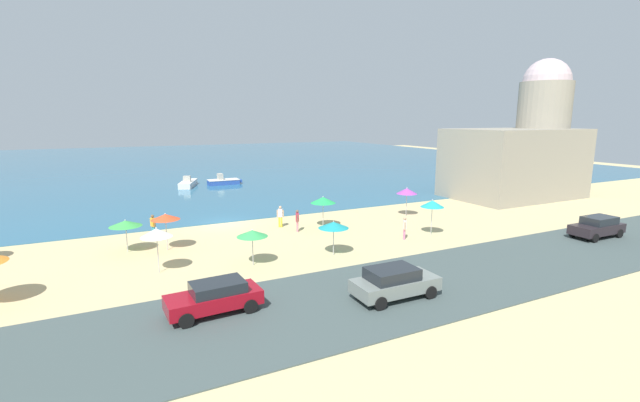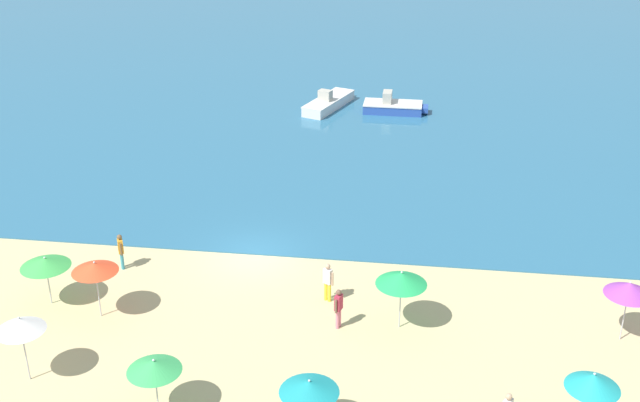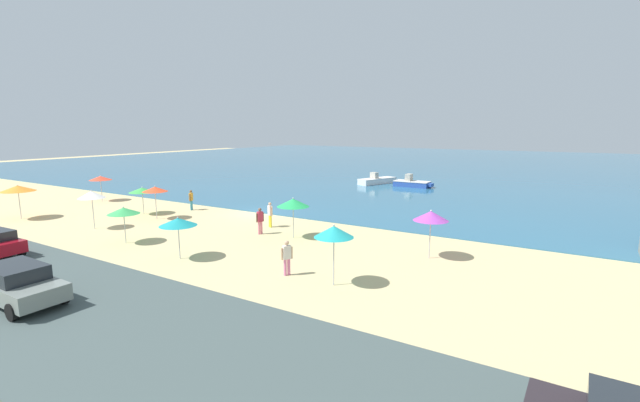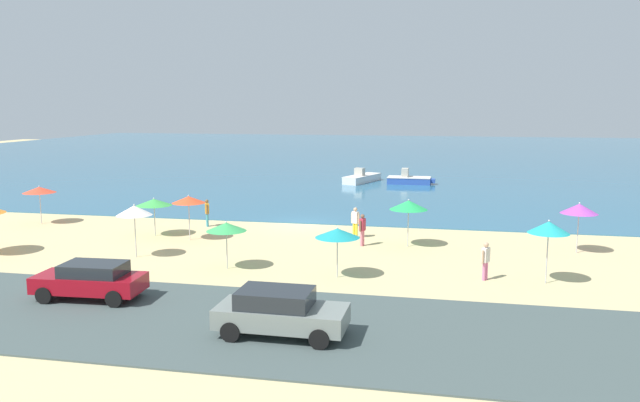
{
  "view_description": "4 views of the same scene",
  "coord_description": "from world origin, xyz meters",
  "px_view_note": "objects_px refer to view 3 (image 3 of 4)",
  "views": [
    {
      "loc": [
        -8.22,
        -34.56,
        8.54
      ],
      "look_at": [
        7.03,
        -4.01,
        1.96
      ],
      "focal_mm": 24.0,
      "sensor_mm": 36.0,
      "label": 1
    },
    {
      "loc": [
        7.23,
        -31.59,
        17.97
      ],
      "look_at": [
        2.7,
        2.44,
        1.78
      ],
      "focal_mm": 45.0,
      "sensor_mm": 36.0,
      "label": 2
    },
    {
      "loc": [
        21.7,
        -26.05,
        6.77
      ],
      "look_at": [
        5.95,
        -0.39,
        1.57
      ],
      "focal_mm": 24.0,
      "sensor_mm": 36.0,
      "label": 3
    },
    {
      "loc": [
        8.78,
        -37.4,
        7.46
      ],
      "look_at": [
        1.84,
        -3.75,
        2.09
      ],
      "focal_mm": 35.0,
      "sensor_mm": 36.0,
      "label": 4
    }
  ],
  "objects_px": {
    "beach_umbrella_7": "(431,216)",
    "beach_umbrella_2": "(18,188)",
    "skiff_nearshore": "(377,180)",
    "skiff_offshore": "(412,183)",
    "bather_3": "(287,256)",
    "bather_1": "(270,213)",
    "beach_umbrella_6": "(100,178)",
    "bather_0": "(191,199)",
    "bather_2": "(260,219)",
    "beach_umbrella_8": "(178,222)",
    "beach_umbrella_1": "(293,203)",
    "beach_umbrella_9": "(123,211)",
    "beach_umbrella_5": "(155,189)",
    "parked_car_1": "(18,284)",
    "beach_umbrella_0": "(142,190)",
    "beach_umbrella_4": "(92,195)",
    "beach_umbrella_3": "(334,232)"
  },
  "relations": [
    {
      "from": "beach_umbrella_6",
      "to": "bather_2",
      "type": "bearing_deg",
      "value": -5.81
    },
    {
      "from": "beach_umbrella_2",
      "to": "skiff_offshore",
      "type": "relative_size",
      "value": 0.59
    },
    {
      "from": "skiff_nearshore",
      "to": "skiff_offshore",
      "type": "distance_m",
      "value": 4.49
    },
    {
      "from": "skiff_offshore",
      "to": "beach_umbrella_9",
      "type": "bearing_deg",
      "value": -101.03
    },
    {
      "from": "beach_umbrella_5",
      "to": "beach_umbrella_7",
      "type": "bearing_deg",
      "value": 3.03
    },
    {
      "from": "beach_umbrella_1",
      "to": "beach_umbrella_5",
      "type": "relative_size",
      "value": 1.01
    },
    {
      "from": "beach_umbrella_5",
      "to": "skiff_offshore",
      "type": "bearing_deg",
      "value": 68.69
    },
    {
      "from": "beach_umbrella_0",
      "to": "bather_3",
      "type": "height_order",
      "value": "beach_umbrella_0"
    },
    {
      "from": "beach_umbrella_2",
      "to": "beach_umbrella_7",
      "type": "xyz_separation_m",
      "value": [
        29.17,
        6.36,
        -0.04
      ]
    },
    {
      "from": "beach_umbrella_3",
      "to": "skiff_offshore",
      "type": "relative_size",
      "value": 0.62
    },
    {
      "from": "beach_umbrella_6",
      "to": "beach_umbrella_9",
      "type": "distance_m",
      "value": 17.19
    },
    {
      "from": "beach_umbrella_1",
      "to": "bather_1",
      "type": "distance_m",
      "value": 3.63
    },
    {
      "from": "bather_0",
      "to": "beach_umbrella_6",
      "type": "bearing_deg",
      "value": -173.35
    },
    {
      "from": "beach_umbrella_7",
      "to": "bather_0",
      "type": "relative_size",
      "value": 1.54
    },
    {
      "from": "beach_umbrella_2",
      "to": "skiff_nearshore",
      "type": "relative_size",
      "value": 0.46
    },
    {
      "from": "beach_umbrella_8",
      "to": "bather_1",
      "type": "bearing_deg",
      "value": 92.98
    },
    {
      "from": "beach_umbrella_7",
      "to": "beach_umbrella_2",
      "type": "bearing_deg",
      "value": -167.7
    },
    {
      "from": "bather_3",
      "to": "skiff_offshore",
      "type": "xyz_separation_m",
      "value": [
        -5.19,
        31.62,
        -0.48
      ]
    },
    {
      "from": "bather_1",
      "to": "beach_umbrella_6",
      "type": "bearing_deg",
      "value": 179.37
    },
    {
      "from": "skiff_offshore",
      "to": "beach_umbrella_8",
      "type": "bearing_deg",
      "value": -91.89
    },
    {
      "from": "beach_umbrella_5",
      "to": "bather_3",
      "type": "relative_size",
      "value": 1.52
    },
    {
      "from": "bather_2",
      "to": "skiff_offshore",
      "type": "bearing_deg",
      "value": 88.18
    },
    {
      "from": "beach_umbrella_1",
      "to": "bather_1",
      "type": "height_order",
      "value": "beach_umbrella_1"
    },
    {
      "from": "beach_umbrella_9",
      "to": "beach_umbrella_5",
      "type": "bearing_deg",
      "value": 127.58
    },
    {
      "from": "beach_umbrella_0",
      "to": "beach_umbrella_9",
      "type": "bearing_deg",
      "value": -42.68
    },
    {
      "from": "bather_1",
      "to": "skiff_nearshore",
      "type": "xyz_separation_m",
      "value": [
        -2.98,
        24.66,
        -0.53
      ]
    },
    {
      "from": "beach_umbrella_2",
      "to": "skiff_nearshore",
      "type": "bearing_deg",
      "value": 65.54
    },
    {
      "from": "skiff_offshore",
      "to": "bather_3",
      "type": "bearing_deg",
      "value": -80.67
    },
    {
      "from": "beach_umbrella_2",
      "to": "bather_2",
      "type": "xyz_separation_m",
      "value": [
        18.33,
        5.74,
        -1.34
      ]
    },
    {
      "from": "bather_3",
      "to": "skiff_offshore",
      "type": "bearing_deg",
      "value": 99.33
    },
    {
      "from": "beach_umbrella_9",
      "to": "parked_car_1",
      "type": "xyz_separation_m",
      "value": [
        4.6,
        -7.66,
        -1.09
      ]
    },
    {
      "from": "beach_umbrella_4",
      "to": "beach_umbrella_9",
      "type": "distance_m",
      "value": 5.28
    },
    {
      "from": "beach_umbrella_5",
      "to": "bather_1",
      "type": "xyz_separation_m",
      "value": [
        8.91,
        2.34,
        -1.27
      ]
    },
    {
      "from": "beach_umbrella_0",
      "to": "beach_umbrella_2",
      "type": "height_order",
      "value": "beach_umbrella_2"
    },
    {
      "from": "bather_0",
      "to": "bather_2",
      "type": "bearing_deg",
      "value": -18.35
    },
    {
      "from": "beach_umbrella_2",
      "to": "parked_car_1",
      "type": "height_order",
      "value": "beach_umbrella_2"
    },
    {
      "from": "beach_umbrella_1",
      "to": "skiff_nearshore",
      "type": "height_order",
      "value": "beach_umbrella_1"
    },
    {
      "from": "beach_umbrella_7",
      "to": "bather_1",
      "type": "bearing_deg",
      "value": 173.73
    },
    {
      "from": "beach_umbrella_4",
      "to": "parked_car_1",
      "type": "height_order",
      "value": "beach_umbrella_4"
    },
    {
      "from": "beach_umbrella_0",
      "to": "skiff_offshore",
      "type": "height_order",
      "value": "beach_umbrella_0"
    },
    {
      "from": "bather_3",
      "to": "beach_umbrella_5",
      "type": "bearing_deg",
      "value": 162.43
    },
    {
      "from": "beach_umbrella_9",
      "to": "bather_2",
      "type": "relative_size",
      "value": 1.29
    },
    {
      "from": "beach_umbrella_9",
      "to": "bather_0",
      "type": "relative_size",
      "value": 1.32
    },
    {
      "from": "bather_1",
      "to": "skiff_nearshore",
      "type": "relative_size",
      "value": 0.31
    },
    {
      "from": "beach_umbrella_1",
      "to": "bather_1",
      "type": "xyz_separation_m",
      "value": [
        -3.04,
        1.56,
        -1.24
      ]
    },
    {
      "from": "bather_0",
      "to": "bather_2",
      "type": "xyz_separation_m",
      "value": [
        10.05,
        -3.34,
        0.02
      ]
    },
    {
      "from": "beach_umbrella_0",
      "to": "beach_umbrella_9",
      "type": "xyz_separation_m",
      "value": [
        6.54,
        -6.03,
        0.02
      ]
    },
    {
      "from": "beach_umbrella_6",
      "to": "beach_umbrella_7",
      "type": "relative_size",
      "value": 0.93
    },
    {
      "from": "beach_umbrella_2",
      "to": "beach_umbrella_7",
      "type": "relative_size",
      "value": 1.0
    },
    {
      "from": "beach_umbrella_7",
      "to": "beach_umbrella_8",
      "type": "xyz_separation_m",
      "value": [
        -11.08,
        -6.89,
        -0.3
      ]
    }
  ]
}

